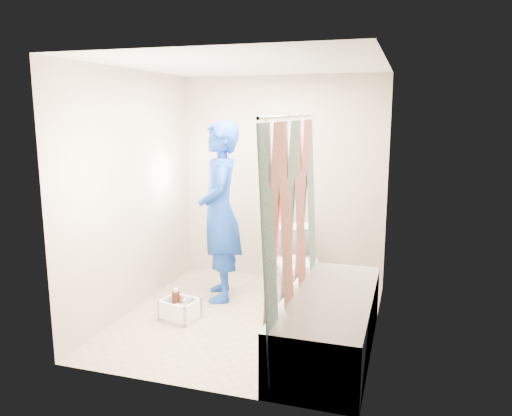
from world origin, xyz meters
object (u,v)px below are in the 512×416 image
(bathtub, at_px, (329,321))
(plumber, at_px, (220,212))
(cleaning_caddy, at_px, (180,311))
(toilet, at_px, (294,264))

(bathtub, distance_m, plumber, 1.73)
(bathtub, xyz_separation_m, cleaning_caddy, (-1.47, 0.22, -0.17))
(plumber, distance_m, cleaning_caddy, 1.10)
(bathtub, height_order, plumber, plumber)
(plumber, xyz_separation_m, cleaning_caddy, (-0.16, -0.68, -0.85))
(bathtub, height_order, toilet, toilet)
(toilet, bearing_deg, bathtub, -78.02)
(bathtub, distance_m, cleaning_caddy, 1.50)
(cleaning_caddy, bearing_deg, plumber, 89.04)
(bathtub, relative_size, cleaning_caddy, 4.57)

